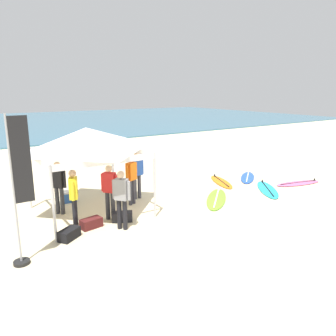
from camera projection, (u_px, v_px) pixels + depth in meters
ground_plane at (174, 207)px, 11.08m from camera, size 80.00×80.00×0.00m
sea at (10, 124)px, 38.03m from camera, size 80.00×36.00×0.10m
canopy_tent at (86, 139)px, 10.04m from camera, size 3.15×3.15×2.75m
surfboard_cyan at (267, 189)px, 12.93m from camera, size 1.95×2.26×0.19m
surfboard_blue at (248, 177)px, 14.70m from camera, size 1.99×1.79×0.19m
surfboard_orange at (221, 182)px, 13.98m from camera, size 1.31×2.14×0.19m
surfboard_pink at (298, 183)px, 13.78m from camera, size 2.23×1.05×0.19m
surfboard_lime at (216, 199)px, 11.81m from camera, size 2.24×2.15×0.19m
person_blue at (137, 172)px, 11.72m from camera, size 0.55×0.22×1.71m
person_yellow at (74, 195)px, 9.22m from camera, size 0.34×0.52×1.71m
person_red at (110, 189)px, 9.78m from camera, size 0.40×0.45×1.71m
person_grey at (121, 196)px, 9.10m from camera, size 0.40×0.45×1.71m
person_black at (58, 184)px, 10.25m from camera, size 0.40×0.44×1.71m
person_orange at (131, 177)px, 11.12m from camera, size 0.50×0.35×1.71m
banner_flag at (20, 197)px, 7.14m from camera, size 0.60×0.36×3.40m
gear_bag_near_tent at (91, 223)px, 9.38m from camera, size 0.65×0.42×0.28m
gear_bag_by_pole at (69, 234)px, 8.67m from camera, size 0.68×0.60×0.28m
gear_bag_on_sand at (122, 217)px, 9.86m from camera, size 0.68×0.56×0.28m
cooler_box at (69, 196)px, 11.55m from camera, size 0.50×0.36×0.39m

